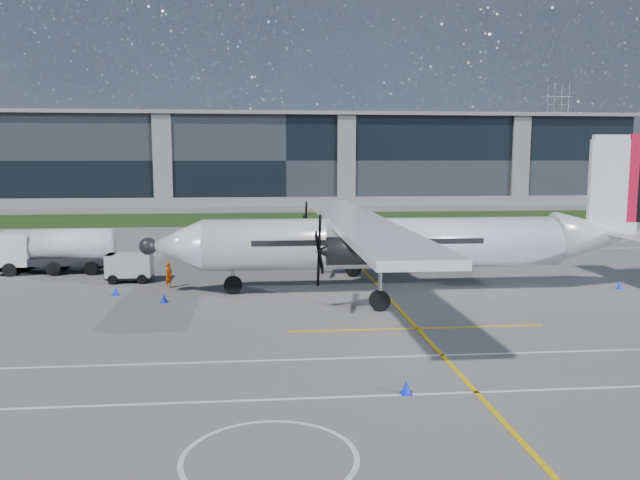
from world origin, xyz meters
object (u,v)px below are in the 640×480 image
ground_crew_person (169,273)px  baggage_tug (130,268)px  safety_cone_nose_port (164,298)px  safety_cone_portwing (406,387)px  safety_cone_tail (620,285)px  pylon_east (556,135)px  turboprop_aircraft (402,213)px  fuel_tanker_truck (48,251)px  safety_cone_fwd (116,291)px

ground_crew_person → baggage_tug: bearing=78.5°
safety_cone_nose_port → safety_cone_portwing: bearing=-54.9°
safety_cone_tail → pylon_east: bearing=65.5°
turboprop_aircraft → fuel_tanker_truck: turboprop_aircraft is taller
fuel_tanker_truck → baggage_tug: size_ratio=2.71×
pylon_east → fuel_tanker_truck: size_ratio=3.70×
baggage_tug → pylon_east: bearing=55.8°
safety_cone_portwing → safety_cone_fwd: 21.12m
safety_cone_nose_port → safety_cone_fwd: size_ratio=1.00×
fuel_tanker_truck → safety_cone_fwd: 10.06m
turboprop_aircraft → safety_cone_tail: (13.28, -0.74, -4.40)m
turboprop_aircraft → safety_cone_nose_port: bearing=-172.5°
fuel_tanker_truck → pylon_east: bearing=53.4°
ground_crew_person → safety_cone_portwing: ground_crew_person is taller
pylon_east → baggage_tug: bearing=-124.2°
safety_cone_fwd → pylon_east: bearing=56.5°
baggage_tug → safety_cone_portwing: 24.44m
fuel_tanker_truck → safety_cone_portwing: 31.12m
pylon_east → ground_crew_person: 174.28m
baggage_tug → fuel_tanker_truck: bearing=149.2°
ground_crew_person → safety_cone_nose_port: 3.98m
ground_crew_person → safety_cone_fwd: bearing=150.8°
safety_cone_fwd → safety_cone_tail: bearing=-1.9°
safety_cone_portwing → baggage_tug: bearing=122.7°
safety_cone_nose_port → safety_cone_fwd: same height
pylon_east → safety_cone_nose_port: (-94.53, -149.48, -14.75)m
pylon_east → baggage_tug: pylon_east is taller
ground_crew_person → safety_cone_fwd: ground_crew_person is taller
fuel_tanker_truck → turboprop_aircraft: bearing=-19.3°
turboprop_aircraft → ground_crew_person: 14.56m
pylon_east → turboprop_aircraft: pylon_east is taller
pylon_east → fuel_tanker_truck: bearing=-126.6°
pylon_east → ground_crew_person: pylon_east is taller
fuel_tanker_truck → safety_cone_fwd: (6.25, -7.78, -1.27)m
turboprop_aircraft → safety_cone_fwd: turboprop_aircraft is taller
ground_crew_person → safety_cone_portwing: bearing=-123.4°
safety_cone_tail → fuel_tanker_truck: bearing=166.4°
safety_cone_portwing → safety_cone_nose_port: size_ratio=1.00×
pylon_east → baggage_tug: size_ratio=10.03×
pylon_east → safety_cone_tail: bearing=-114.5°
turboprop_aircraft → safety_cone_nose_port: size_ratio=61.95×
pylon_east → safety_cone_fwd: bearing=-123.5°
turboprop_aircraft → safety_cone_nose_port: (-13.64, -1.80, -4.40)m
safety_cone_portwing → fuel_tanker_truck: bearing=128.7°
baggage_tug → safety_cone_portwing: size_ratio=5.98×
pylon_east → baggage_tug: (-97.58, -143.35, -14.10)m
pylon_east → safety_cone_portwing: 184.95m
baggage_tug → safety_cone_tail: size_ratio=5.98×
safety_cone_tail → safety_cone_fwd: 29.98m
turboprop_aircraft → fuel_tanker_truck: 24.50m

